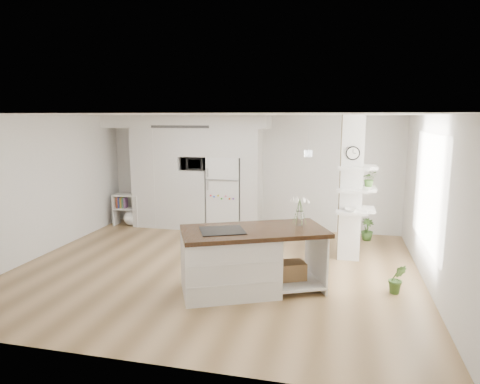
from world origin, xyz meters
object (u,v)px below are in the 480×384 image
(refrigerator, at_px, (226,193))
(bookshelf, at_px, (129,212))
(kitchen_island, at_px, (238,260))
(floor_plant_a, at_px, (397,279))

(refrigerator, height_order, bookshelf, refrigerator)
(refrigerator, bearing_deg, kitchen_island, -72.13)
(kitchen_island, bearing_deg, bookshelf, 111.94)
(refrigerator, height_order, floor_plant_a, refrigerator)
(floor_plant_a, bearing_deg, refrigerator, 138.97)
(refrigerator, distance_m, bookshelf, 2.51)
(kitchen_island, bearing_deg, floor_plant_a, -13.55)
(bookshelf, bearing_deg, refrigerator, 0.82)
(floor_plant_a, bearing_deg, bookshelf, 154.20)
(refrigerator, height_order, kitchen_island, refrigerator)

